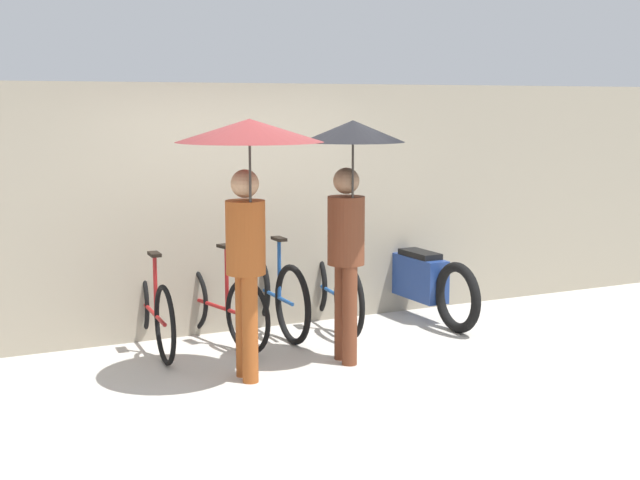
# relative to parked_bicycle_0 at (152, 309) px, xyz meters

# --- Properties ---
(ground_plane) EXTENTS (30.00, 30.00, 0.00)m
(ground_plane) POSITION_rel_parked_bicycle_0_xyz_m (0.92, -1.51, -0.37)
(ground_plane) COLOR #B7B2A8
(back_wall) EXTENTS (10.84, 0.12, 2.43)m
(back_wall) POSITION_rel_parked_bicycle_0_xyz_m (0.92, 0.34, 0.84)
(back_wall) COLOR gray
(back_wall) RESTS_ON ground
(parked_bicycle_0) EXTENTS (0.44, 1.78, 0.97)m
(parked_bicycle_0) POSITION_rel_parked_bicycle_0_xyz_m (0.00, 0.00, 0.00)
(parked_bicycle_0) COLOR black
(parked_bicycle_0) RESTS_ON ground
(parked_bicycle_1) EXTENTS (0.54, 1.69, 1.09)m
(parked_bicycle_1) POSITION_rel_parked_bicycle_0_xyz_m (0.61, -0.03, -0.00)
(parked_bicycle_1) COLOR black
(parked_bicycle_1) RESTS_ON ground
(parked_bicycle_2) EXTENTS (0.44, 1.72, 1.04)m
(parked_bicycle_2) POSITION_rel_parked_bicycle_0_xyz_m (1.23, 0.06, 0.02)
(parked_bicycle_2) COLOR black
(parked_bicycle_2) RESTS_ON ground
(parked_bicycle_3) EXTENTS (0.44, 1.72, 1.07)m
(parked_bicycle_3) POSITION_rel_parked_bicycle_0_xyz_m (1.84, 0.02, 0.01)
(parked_bicycle_3) COLOR black
(parked_bicycle_3) RESTS_ON ground
(pedestrian_leading) EXTENTS (1.16, 1.16, 2.12)m
(pedestrian_leading) POSITION_rel_parked_bicycle_0_xyz_m (0.44, -1.34, 1.36)
(pedestrian_leading) COLOR #9E4C1E
(pedestrian_leading) RESTS_ON ground
(pedestrian_center) EXTENTS (0.86, 0.86, 2.10)m
(pedestrian_center) POSITION_rel_parked_bicycle_0_xyz_m (1.39, -1.24, 1.20)
(pedestrian_center) COLOR brown
(pedestrian_center) RESTS_ON ground
(motorcycle) EXTENTS (0.58, 2.05, 0.92)m
(motorcycle) POSITION_rel_parked_bicycle_0_xyz_m (2.84, -0.07, 0.03)
(motorcycle) COLOR black
(motorcycle) RESTS_ON ground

